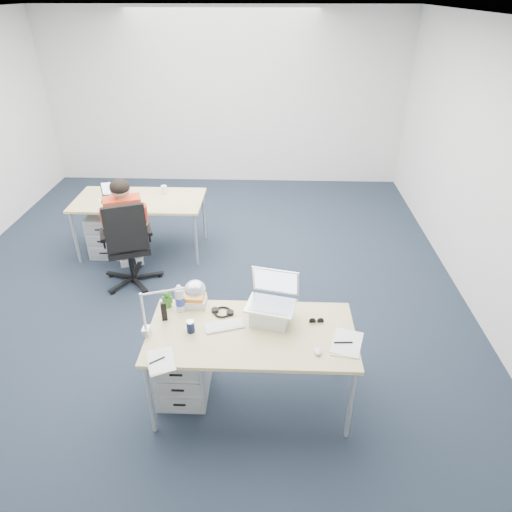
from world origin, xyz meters
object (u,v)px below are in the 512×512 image
(cordless_phone, at_px, (164,311))
(dark_laptop, at_px, (113,191))
(seated_person, at_px, (126,228))
(computer_mouse, at_px, (318,351))
(office_chair, at_px, (131,261))
(book_stack, at_px, (192,299))
(drawer_pedestal_far, at_px, (108,233))
(can_koozie, at_px, (191,326))
(water_bottle, at_px, (180,298))
(desk_near, at_px, (251,336))
(wireless_keyboard, at_px, (224,326))
(desk_lamp, at_px, (163,308))
(drawer_pedestal_near, at_px, (184,367))
(bear_figurine, at_px, (167,298))
(headphones, at_px, (223,311))
(sunglasses, at_px, (316,321))
(silver_laptop, at_px, (271,300))
(desk_far, at_px, (139,203))
(far_cup, at_px, (164,190))

(cordless_phone, distance_m, dark_laptop, 2.62)
(seated_person, xyz_separation_m, computer_mouse, (2.02, -2.09, 0.10))
(office_chair, bearing_deg, book_stack, -75.16)
(drawer_pedestal_far, bearing_deg, cordless_phone, -61.05)
(computer_mouse, distance_m, can_koozie, 0.98)
(water_bottle, bearing_deg, desk_near, -22.82)
(office_chair, bearing_deg, wireless_keyboard, -72.92)
(can_koozie, relative_size, desk_lamp, 0.20)
(desk_near, relative_size, cordless_phone, 9.74)
(computer_mouse, bearing_deg, book_stack, 147.32)
(drawer_pedestal_near, xyz_separation_m, book_stack, (0.07, 0.27, 0.51))
(drawer_pedestal_near, relative_size, bear_figurine, 3.30)
(cordless_phone, bearing_deg, headphones, 0.72)
(sunglasses, distance_m, desk_lamp, 1.20)
(bear_figurine, relative_size, sunglasses, 1.40)
(desk_near, xyz_separation_m, silver_laptop, (0.15, 0.14, 0.25))
(desk_far, distance_m, far_cup, 0.36)
(desk_near, distance_m, sunglasses, 0.53)
(cordless_phone, bearing_deg, desk_lamp, -86.39)
(bear_figurine, bearing_deg, desk_lamp, -71.55)
(drawer_pedestal_near, relative_size, sunglasses, 4.60)
(sunglasses, bearing_deg, headphones, 168.89)
(drawer_pedestal_near, bearing_deg, dark_laptop, 117.50)
(desk_lamp, bearing_deg, headphones, 54.71)
(desk_far, height_order, desk_lamp, desk_lamp)
(sunglasses, bearing_deg, water_bottle, 169.83)
(desk_lamp, bearing_deg, desk_near, 24.54)
(desk_near, distance_m, water_bottle, 0.66)
(desk_lamp, bearing_deg, cordless_phone, 125.01)
(desk_lamp, xyz_separation_m, far_cup, (-0.60, 2.73, -0.20))
(cordless_phone, bearing_deg, computer_mouse, -27.97)
(water_bottle, height_order, desk_lamp, desk_lamp)
(book_stack, bearing_deg, desk_near, -33.24)
(cordless_phone, bearing_deg, drawer_pedestal_near, -38.09)
(can_koozie, bearing_deg, book_stack, 96.99)
(drawer_pedestal_far, bearing_deg, headphones, -51.95)
(cordless_phone, bearing_deg, drawer_pedestal_far, 106.83)
(desk_near, distance_m, desk_far, 2.92)
(drawer_pedestal_far, bearing_deg, seated_person, -50.99)
(computer_mouse, relative_size, can_koozie, 0.87)
(wireless_keyboard, height_order, cordless_phone, cordless_phone)
(water_bottle, bearing_deg, cordless_phone, -129.79)
(sunglasses, relative_size, desk_lamp, 0.23)
(book_stack, distance_m, far_cup, 2.45)
(drawer_pedestal_near, xyz_separation_m, can_koozie, (0.11, -0.08, 0.51))
(computer_mouse, distance_m, desk_lamp, 1.17)
(dark_laptop, bearing_deg, can_koozie, -76.30)
(computer_mouse, height_order, dark_laptop, dark_laptop)
(drawer_pedestal_near, distance_m, water_bottle, 0.61)
(office_chair, relative_size, book_stack, 4.72)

